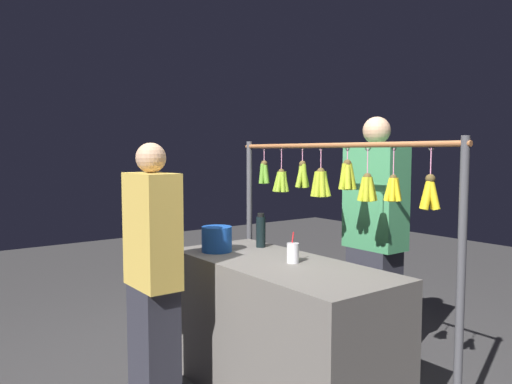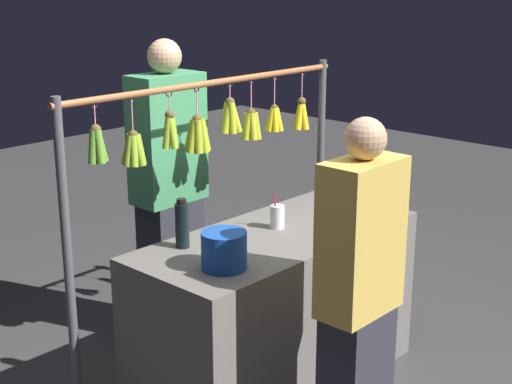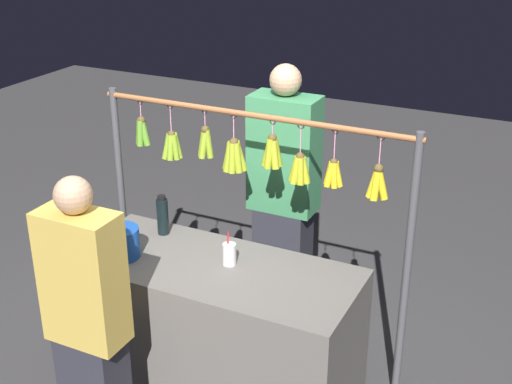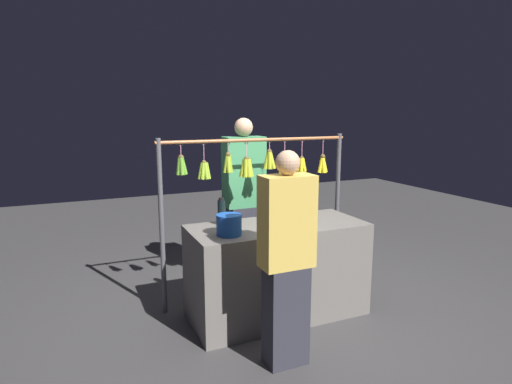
{
  "view_description": "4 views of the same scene",
  "coord_description": "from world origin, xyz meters",
  "px_view_note": "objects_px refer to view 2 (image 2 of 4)",
  "views": [
    {
      "loc": [
        -2.29,
        1.88,
        1.49
      ],
      "look_at": [
        0.23,
        0.0,
        1.24
      ],
      "focal_mm": 35.2,
      "sensor_mm": 36.0,
      "label": 1
    },
    {
      "loc": [
        2.64,
        2.29,
        2.08
      ],
      "look_at": [
        0.15,
        0.0,
        1.08
      ],
      "focal_mm": 52.54,
      "sensor_mm": 36.0,
      "label": 2
    },
    {
      "loc": [
        -1.59,
        2.76,
        2.65
      ],
      "look_at": [
        -0.25,
        0.0,
        1.3
      ],
      "focal_mm": 48.66,
      "sensor_mm": 36.0,
      "label": 3
    },
    {
      "loc": [
        1.62,
        3.19,
        1.8
      ],
      "look_at": [
        0.21,
        0.0,
        1.14
      ],
      "focal_mm": 30.01,
      "sensor_mm": 36.0,
      "label": 4
    }
  ],
  "objects_px": {
    "customer_person": "(358,304)",
    "water_bottle": "(182,224)",
    "drink_cup": "(277,217)",
    "vendor_person": "(169,195)",
    "blue_bucket": "(224,250)"
  },
  "relations": [
    {
      "from": "vendor_person",
      "to": "customer_person",
      "type": "distance_m",
      "value": 1.56
    },
    {
      "from": "blue_bucket",
      "to": "vendor_person",
      "type": "distance_m",
      "value": 1.1
    },
    {
      "from": "water_bottle",
      "to": "drink_cup",
      "type": "xyz_separation_m",
      "value": [
        -0.51,
        0.15,
        -0.05
      ]
    },
    {
      "from": "water_bottle",
      "to": "customer_person",
      "type": "height_order",
      "value": "customer_person"
    },
    {
      "from": "water_bottle",
      "to": "drink_cup",
      "type": "distance_m",
      "value": 0.53
    },
    {
      "from": "blue_bucket",
      "to": "customer_person",
      "type": "height_order",
      "value": "customer_person"
    },
    {
      "from": "customer_person",
      "to": "water_bottle",
      "type": "bearing_deg",
      "value": -79.58
    },
    {
      "from": "water_bottle",
      "to": "drink_cup",
      "type": "bearing_deg",
      "value": 163.93
    },
    {
      "from": "vendor_person",
      "to": "customer_person",
      "type": "bearing_deg",
      "value": 78.65
    },
    {
      "from": "drink_cup",
      "to": "customer_person",
      "type": "height_order",
      "value": "customer_person"
    },
    {
      "from": "water_bottle",
      "to": "blue_bucket",
      "type": "distance_m",
      "value": 0.33
    },
    {
      "from": "drink_cup",
      "to": "customer_person",
      "type": "xyz_separation_m",
      "value": [
        0.34,
        0.74,
        -0.13
      ]
    },
    {
      "from": "water_bottle",
      "to": "customer_person",
      "type": "xyz_separation_m",
      "value": [
        -0.16,
        0.89,
        -0.18
      ]
    },
    {
      "from": "water_bottle",
      "to": "blue_bucket",
      "type": "bearing_deg",
      "value": 80.99
    },
    {
      "from": "vendor_person",
      "to": "drink_cup",
      "type": "bearing_deg",
      "value": 92.74
    }
  ]
}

